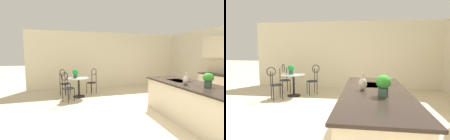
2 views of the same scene
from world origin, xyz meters
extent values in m
plane|color=beige|center=(0.00, 0.00, 0.00)|extent=(40.00, 40.00, 0.00)
cube|color=beige|center=(-4.26, 0.00, 1.35)|extent=(0.12, 7.80, 2.70)
cube|color=beige|center=(0.30, 0.85, 0.44)|extent=(2.70, 0.96, 0.88)
cube|color=#2D231E|center=(0.30, 0.85, 0.90)|extent=(2.80, 1.06, 0.04)
cube|color=#B2B5BA|center=(-0.25, 0.85, 0.91)|extent=(0.56, 0.40, 0.03)
cylinder|color=black|center=(-2.64, -1.70, 0.01)|extent=(0.44, 0.44, 0.03)
cylinder|color=black|center=(-2.64, -1.70, 0.38)|extent=(0.07, 0.07, 0.69)
cylinder|color=#B2C6C1|center=(-2.64, -1.70, 0.73)|extent=(0.80, 0.80, 0.01)
cylinder|color=black|center=(-2.37, -2.07, 0.23)|extent=(0.03, 0.03, 0.45)
cylinder|color=black|center=(-2.15, -1.89, 0.23)|extent=(0.03, 0.03, 0.45)
cylinder|color=black|center=(-2.19, -2.28, 0.23)|extent=(0.03, 0.03, 0.45)
cylinder|color=black|center=(-1.97, -2.10, 0.23)|extent=(0.03, 0.03, 0.45)
cylinder|color=black|center=(-2.17, -2.09, 0.46)|extent=(0.54, 0.54, 0.02)
cylinder|color=black|center=(-2.17, -2.29, 0.68)|extent=(0.03, 0.03, 0.45)
cylinder|color=black|center=(-1.97, -2.12, 0.68)|extent=(0.03, 0.03, 0.45)
torus|color=black|center=(-2.07, -2.20, 0.90)|extent=(0.20, 0.23, 0.28)
cylinder|color=black|center=(-2.80, -1.21, 0.23)|extent=(0.03, 0.03, 0.45)
cylinder|color=black|center=(-3.04, -1.36, 0.23)|extent=(0.03, 0.03, 0.45)
cylinder|color=black|center=(-2.96, -0.97, 0.23)|extent=(0.03, 0.03, 0.45)
cylinder|color=black|center=(-3.19, -1.13, 0.23)|extent=(0.03, 0.03, 0.45)
cylinder|color=black|center=(-3.00, -1.17, 0.46)|extent=(0.53, 0.53, 0.02)
cylinder|color=black|center=(-2.98, -0.97, 0.68)|extent=(0.03, 0.03, 0.45)
cylinder|color=black|center=(-3.19, -1.12, 0.68)|extent=(0.03, 0.03, 0.45)
torus|color=black|center=(-3.08, -1.04, 0.90)|extent=(0.18, 0.25, 0.28)
cylinder|color=black|center=(-3.06, -2.01, 0.23)|extent=(0.03, 0.03, 0.45)
cylinder|color=black|center=(-2.87, -2.21, 0.23)|extent=(0.03, 0.03, 0.45)
cylinder|color=black|center=(-3.27, -2.20, 0.23)|extent=(0.03, 0.03, 0.45)
cylinder|color=black|center=(-3.07, -2.40, 0.23)|extent=(0.03, 0.03, 0.45)
cylinder|color=black|center=(-3.07, -2.21, 0.46)|extent=(0.54, 0.54, 0.02)
cylinder|color=black|center=(-3.27, -2.21, 0.68)|extent=(0.03, 0.03, 0.45)
cylinder|color=black|center=(-3.09, -2.40, 0.68)|extent=(0.03, 0.03, 0.45)
torus|color=black|center=(-3.18, -2.31, 0.90)|extent=(0.22, 0.21, 0.28)
cylinder|color=#B2B5BA|center=(-0.25, 1.03, 1.03)|extent=(0.02, 0.02, 0.22)
cylinder|color=#385147|center=(-2.72, -1.82, 0.80)|extent=(0.15, 0.15, 0.12)
ellipsoid|color=#1A8E34|center=(-2.72, -1.82, 0.95)|extent=(0.22, 0.22, 0.20)
cylinder|color=#385147|center=(0.60, 0.94, 0.98)|extent=(0.15, 0.15, 0.12)
ellipsoid|color=green|center=(0.60, 0.94, 1.13)|extent=(0.22, 0.22, 0.20)
ellipsoid|color=#BCB29E|center=(0.25, 0.65, 1.02)|extent=(0.13, 0.13, 0.21)
cylinder|color=#BCB29E|center=(0.25, 0.65, 1.17)|extent=(0.04, 0.04, 0.08)
camera|label=1|loc=(3.30, -2.07, 1.66)|focal=24.75mm
camera|label=2|loc=(3.31, 0.67, 1.60)|focal=29.86mm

